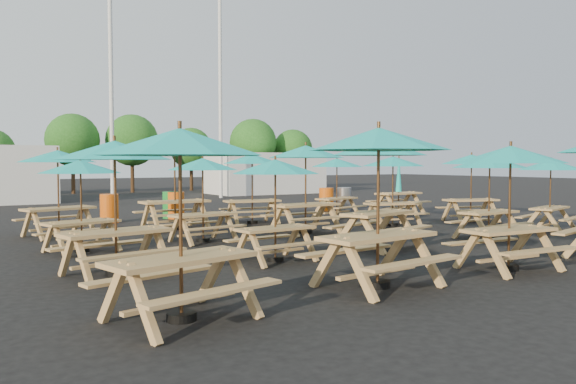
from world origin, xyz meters
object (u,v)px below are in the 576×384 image
waste_bin_4 (344,199)px  picnic_unit_7 (175,155)px  picnic_unit_4 (379,149)px  picnic_unit_9 (379,154)px  picnic_unit_17 (551,169)px  picnic_unit_11 (252,163)px  waste_bin_3 (326,199)px  picnic_unit_5 (275,173)px  picnic_unit_19 (399,188)px  picnic_unit_8 (510,162)px  picnic_unit_3 (58,161)px  waste_bin_0 (109,208)px  picnic_unit_2 (81,172)px  picnic_unit_15 (337,166)px  picnic_unit_6 (203,169)px  picnic_unit_13 (490,167)px  waste_bin_2 (171,205)px  picnic_unit_1 (115,158)px  waste_bin_1 (176,205)px  picnic_unit_0 (180,154)px  picnic_unit_18 (471,163)px  picnic_unit_10 (306,157)px

waste_bin_4 → picnic_unit_7: bearing=-162.1°
picnic_unit_4 → picnic_unit_9: picnic_unit_4 is taller
picnic_unit_4 → picnic_unit_17: size_ratio=1.14×
picnic_unit_11 → waste_bin_3: picnic_unit_11 is taller
picnic_unit_5 → picnic_unit_19: size_ratio=0.84×
picnic_unit_7 → waste_bin_4: size_ratio=2.70×
picnic_unit_4 → picnic_unit_8: bearing=-9.9°
picnic_unit_3 → waste_bin_0: picnic_unit_3 is taller
picnic_unit_9 → picnic_unit_17: size_ratio=1.21×
picnic_unit_2 → picnic_unit_15: 10.01m
waste_bin_4 → picnic_unit_2: bearing=-153.9°
picnic_unit_7 → waste_bin_4: (8.38, 2.71, -1.73)m
picnic_unit_3 → picnic_unit_6: size_ratio=1.19×
picnic_unit_13 → picnic_unit_4: bearing=-158.2°
picnic_unit_6 → picnic_unit_13: 7.35m
picnic_unit_7 → picnic_unit_13: 8.85m
picnic_unit_7 → waste_bin_2: 3.79m
picnic_unit_1 → picnic_unit_6: 4.32m
picnic_unit_17 → waste_bin_1: bearing=114.9°
picnic_unit_0 → waste_bin_3: size_ratio=2.69×
picnic_unit_8 → waste_bin_0: bearing=112.7°
waste_bin_0 → picnic_unit_9: bearing=-66.0°
picnic_unit_2 → picnic_unit_0: bearing=-106.3°
picnic_unit_0 → waste_bin_2: 13.37m
picnic_unit_1 → picnic_unit_9: bearing=-10.3°
picnic_unit_1 → waste_bin_0: picnic_unit_1 is taller
picnic_unit_3 → picnic_unit_11: picnic_unit_3 is taller
picnic_unit_0 → picnic_unit_15: bearing=31.9°
picnic_unit_15 → waste_bin_2: (-5.15, 2.94, -1.38)m
waste_bin_0 → picnic_unit_18: bearing=-30.1°
picnic_unit_9 → picnic_unit_18: bearing=7.3°
picnic_unit_15 → picnic_unit_19: size_ratio=0.94×
picnic_unit_0 → waste_bin_3: bearing=34.8°
picnic_unit_2 → picnic_unit_6: bearing=-13.9°
waste_bin_3 → picnic_unit_3: bearing=-165.8°
picnic_unit_3 → picnic_unit_5: picnic_unit_3 is taller
picnic_unit_4 → picnic_unit_19: bearing=39.1°
picnic_unit_2 → picnic_unit_1: bearing=-106.3°
picnic_unit_18 → waste_bin_1: (-8.05, 6.18, -1.48)m
picnic_unit_7 → picnic_unit_1: bearing=-122.0°
picnic_unit_18 → picnic_unit_9: bearing=-140.5°
picnic_unit_1 → picnic_unit_18: picnic_unit_1 is taller
picnic_unit_4 → picnic_unit_13: size_ratio=1.18×
picnic_unit_6 → waste_bin_2: (1.38, 6.14, -1.35)m
waste_bin_1 → picnic_unit_8: bearing=-81.5°
picnic_unit_1 → picnic_unit_15: bearing=22.8°
picnic_unit_10 → waste_bin_3: size_ratio=2.62×
picnic_unit_3 → picnic_unit_9: bearing=-61.5°
picnic_unit_17 → waste_bin_4: picnic_unit_17 is taller
picnic_unit_7 → picnic_unit_17: size_ratio=1.14×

